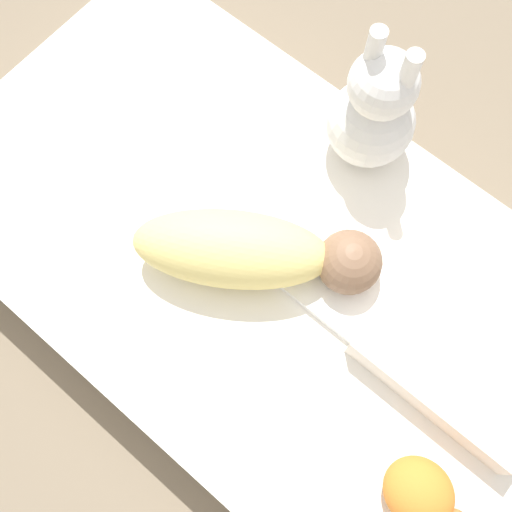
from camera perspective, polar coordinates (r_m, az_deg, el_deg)
The scene contains 7 objects.
ground_plane at distance 1.38m, azimuth 1.93°, elevation -3.35°, with size 12.00×12.00×0.00m, color #7A6B56.
bed_mattress at distance 1.29m, azimuth 2.06°, elevation -2.28°, with size 1.52×0.81×0.18m.
burp_cloth at distance 1.19m, azimuth 7.59°, elevation -2.22°, with size 0.25×0.17×0.02m.
swaddled_baby at distance 1.14m, azimuth -0.16°, elevation 0.41°, with size 0.45×0.36×0.14m.
pillow at distance 1.20m, azimuth 20.40°, elevation -6.95°, with size 0.35×0.36×0.07m.
bunny_plush at distance 1.22m, azimuth 11.18°, elevation 13.33°, with size 0.18×0.18×0.34m.
turtle_plush at distance 1.14m, azimuth 15.49°, elevation -21.06°, with size 0.16×0.12×0.08m.
Camera 1 is at (0.20, -0.31, 1.33)m, focal length 42.00 mm.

